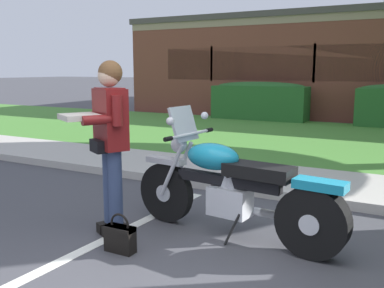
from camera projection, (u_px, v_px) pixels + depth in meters
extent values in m
cube|color=#B7B2A8|center=(292.00, 196.00, 5.35)|extent=(60.00, 0.20, 0.12)
cube|color=#B7B2A8|center=(308.00, 182.00, 6.09)|extent=(60.00, 1.50, 0.08)
cube|color=#478433|center=(348.00, 142.00, 9.52)|extent=(60.00, 6.37, 0.06)
cube|color=silver|center=(71.00, 256.00, 3.75)|extent=(0.37, 4.40, 0.01)
cylinder|color=black|center=(166.00, 192.00, 4.58)|extent=(0.65, 0.17, 0.64)
cylinder|color=silver|center=(166.00, 192.00, 4.58)|extent=(0.19, 0.14, 0.18)
cylinder|color=black|center=(313.00, 222.00, 3.69)|extent=(0.66, 0.25, 0.64)
cylinder|color=silver|center=(313.00, 222.00, 3.69)|extent=(0.20, 0.22, 0.18)
cube|color=silver|center=(166.00, 160.00, 4.52)|extent=(0.45, 0.19, 0.06)
cube|color=teal|center=(320.00, 185.00, 3.60)|extent=(0.46, 0.25, 0.08)
cylinder|color=silver|center=(172.00, 170.00, 4.39)|extent=(0.31, 0.08, 0.58)
cylinder|color=silver|center=(181.00, 167.00, 4.52)|extent=(0.31, 0.08, 0.58)
sphere|color=silver|center=(179.00, 145.00, 4.39)|extent=(0.17, 0.17, 0.17)
cylinder|color=silver|center=(190.00, 134.00, 4.29)|extent=(0.11, 0.72, 0.03)
cylinder|color=black|center=(168.00, 139.00, 4.00)|extent=(0.06, 0.10, 0.04)
cylinder|color=black|center=(209.00, 130.00, 4.58)|extent=(0.06, 0.10, 0.04)
sphere|color=silver|center=(170.00, 121.00, 4.03)|extent=(0.08, 0.08, 0.08)
sphere|color=silver|center=(205.00, 116.00, 4.52)|extent=(0.08, 0.08, 0.08)
cube|color=#B2BCC6|center=(184.00, 124.00, 4.32)|extent=(0.18, 0.37, 0.35)
cube|color=black|center=(227.00, 181.00, 4.12)|extent=(1.10, 0.22, 0.10)
ellipsoid|color=teal|center=(213.00, 156.00, 4.18)|extent=(0.59, 0.38, 0.26)
cube|color=black|center=(259.00, 171.00, 3.91)|extent=(0.67, 0.35, 0.12)
cube|color=silver|center=(230.00, 201.00, 4.14)|extent=(0.42, 0.28, 0.28)
cylinder|color=silver|center=(227.00, 185.00, 4.13)|extent=(0.19, 0.14, 0.21)
cylinder|color=silver|center=(233.00, 186.00, 4.09)|extent=(0.19, 0.14, 0.21)
cylinder|color=silver|center=(271.00, 214.00, 4.06)|extent=(0.61, 0.15, 0.08)
cylinder|color=silver|center=(291.00, 218.00, 3.95)|extent=(0.61, 0.15, 0.08)
cylinder|color=black|center=(232.00, 229.00, 3.98)|extent=(0.13, 0.11, 0.30)
cube|color=black|center=(115.00, 231.00, 4.21)|extent=(0.21, 0.26, 0.10)
cube|color=black|center=(109.00, 226.00, 4.33)|extent=(0.21, 0.26, 0.10)
cylinder|color=navy|center=(116.00, 193.00, 4.16)|extent=(0.14, 0.14, 0.86)
cylinder|color=navy|center=(110.00, 190.00, 4.27)|extent=(0.14, 0.14, 0.86)
cube|color=maroon|center=(110.00, 119.00, 4.09)|extent=(0.44, 0.38, 0.58)
cube|color=maroon|center=(109.00, 91.00, 4.04)|extent=(0.36, 0.32, 0.06)
sphere|color=beige|center=(109.00, 76.00, 4.02)|extent=(0.21, 0.21, 0.21)
sphere|color=brown|center=(110.00, 73.00, 4.02)|extent=(0.23, 0.23, 0.23)
cube|color=black|center=(98.00, 146.00, 4.06)|extent=(0.24, 0.19, 0.12)
cylinder|color=maroon|center=(100.00, 120.00, 3.87)|extent=(0.24, 0.34, 0.09)
cylinder|color=maroon|center=(88.00, 116.00, 4.13)|extent=(0.24, 0.34, 0.09)
cylinder|color=maroon|center=(117.00, 111.00, 3.88)|extent=(0.10, 0.10, 0.28)
cylinder|color=maroon|center=(100.00, 107.00, 4.25)|extent=(0.10, 0.10, 0.28)
cube|color=beige|center=(80.00, 117.00, 3.92)|extent=(0.44, 0.44, 0.05)
cube|color=black|center=(120.00, 239.00, 3.83)|extent=(0.28, 0.12, 0.24)
cube|color=black|center=(119.00, 229.00, 3.81)|extent=(0.28, 0.13, 0.04)
torus|color=black|center=(120.00, 224.00, 3.80)|extent=(0.20, 0.02, 0.20)
cube|color=#286028|center=(260.00, 104.00, 13.52)|extent=(2.99, 0.90, 1.10)
ellipsoid|color=#286028|center=(260.00, 86.00, 13.42)|extent=(2.84, 0.84, 0.28)
cube|color=brown|center=(212.00, 64.00, 14.88)|extent=(0.08, 0.04, 1.20)
cube|color=brown|center=(314.00, 63.00, 13.25)|extent=(0.08, 0.04, 1.20)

